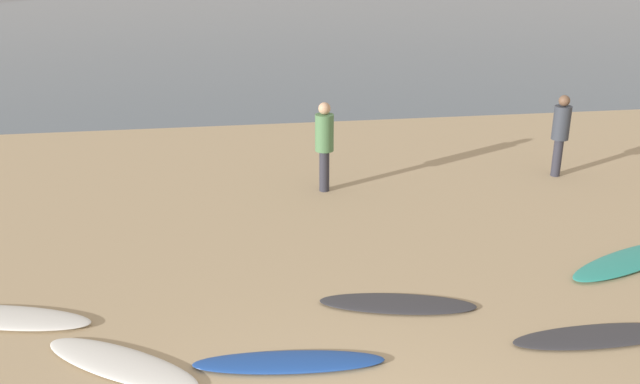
{
  "coord_description": "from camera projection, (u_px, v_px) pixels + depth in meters",
  "views": [
    {
      "loc": [
        -0.89,
        -4.32,
        4.71
      ],
      "look_at": [
        0.71,
        6.3,
        0.6
      ],
      "focal_mm": 39.27,
      "sensor_mm": 36.0,
      "label": 1
    }
  ],
  "objects": [
    {
      "name": "surfboard_3",
      "position": [
        398.0,
        304.0,
        9.23
      ],
      "size": [
        2.14,
        0.99,
        0.06
      ],
      "primitive_type": "ellipsoid",
      "rotation": [
        0.0,
        0.0,
        -0.22
      ],
      "color": "#333338",
      "rests_on": "ground"
    },
    {
      "name": "surfboard_4",
      "position": [
        598.0,
        336.0,
        8.5
      ],
      "size": [
        2.19,
        0.52,
        0.07
      ],
      "primitive_type": "ellipsoid",
      "rotation": [
        0.0,
        0.0,
        0.0
      ],
      "color": "#333338",
      "rests_on": "ground"
    },
    {
      "name": "surfboard_0",
      "position": [
        6.0,
        318.0,
        8.88
      ],
      "size": [
        2.34,
        1.16,
        0.09
      ],
      "primitive_type": "ellipsoid",
      "rotation": [
        0.0,
        0.0,
        -0.27
      ],
      "color": "white",
      "rests_on": "ground"
    },
    {
      "name": "surfboard_5",
      "position": [
        628.0,
        261.0,
        10.38
      ],
      "size": [
        2.4,
        1.47,
        0.09
      ],
      "primitive_type": "ellipsoid",
      "rotation": [
        0.0,
        0.0,
        0.4
      ],
      "color": "teal",
      "rests_on": "ground"
    },
    {
      "name": "ground_plane",
      "position": [
        262.0,
        163.0,
        15.06
      ],
      "size": [
        120.0,
        120.0,
        0.2
      ],
      "primitive_type": "cube",
      "color": "tan",
      "rests_on": "ground"
    },
    {
      "name": "person_1",
      "position": [
        561.0,
        129.0,
        13.69
      ],
      "size": [
        0.33,
        0.33,
        1.64
      ],
      "rotation": [
        0.0,
        0.0,
        5.75
      ],
      "color": "#2D2D38",
      "rests_on": "ground"
    },
    {
      "name": "surfboard_1",
      "position": [
        121.0,
        363.0,
        7.96
      ],
      "size": [
        2.06,
        1.66,
        0.08
      ],
      "primitive_type": "ellipsoid",
      "rotation": [
        0.0,
        0.0,
        -0.6
      ],
      "color": "white",
      "rests_on": "ground"
    },
    {
      "name": "surfboard_2",
      "position": [
        289.0,
        362.0,
        7.98
      ],
      "size": [
        2.24,
        0.67,
        0.09
      ],
      "primitive_type": "ellipsoid",
      "rotation": [
        0.0,
        0.0,
        -0.1
      ],
      "color": "#1E479E",
      "rests_on": "ground"
    },
    {
      "name": "person_0",
      "position": [
        324.0,
        140.0,
        12.89
      ],
      "size": [
        0.34,
        0.34,
        1.71
      ],
      "rotation": [
        0.0,
        0.0,
        6.01
      ],
      "color": "#2D2D38",
      "rests_on": "ground"
    }
  ]
}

